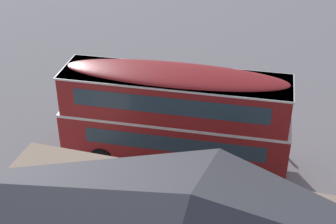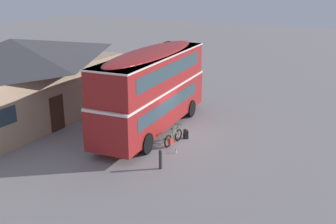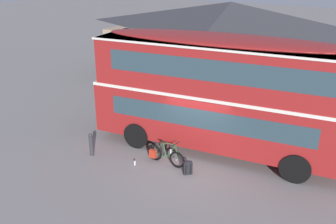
{
  "view_description": "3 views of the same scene",
  "coord_description": "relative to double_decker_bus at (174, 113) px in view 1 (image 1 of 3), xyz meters",
  "views": [
    {
      "loc": [
        -4.92,
        19.67,
        14.27
      ],
      "look_at": [
        1.22,
        -0.42,
        1.59
      ],
      "focal_mm": 53.16,
      "sensor_mm": 36.0,
      "label": 1
    },
    {
      "loc": [
        -18.77,
        -10.3,
        8.51
      ],
      "look_at": [
        0.07,
        0.08,
        1.4
      ],
      "focal_mm": 43.03,
      "sensor_mm": 36.0,
      "label": 2
    },
    {
      "loc": [
        5.44,
        -11.7,
        7.28
      ],
      "look_at": [
        -1.08,
        -0.33,
        1.98
      ],
      "focal_mm": 39.58,
      "sensor_mm": 36.0,
      "label": 3
    }
  ],
  "objects": [
    {
      "name": "double_decker_bus",
      "position": [
        0.0,
        0.0,
        0.0
      ],
      "size": [
        10.52,
        3.44,
        4.79
      ],
      "color": "black",
      "rests_on": "ground"
    },
    {
      "name": "water_bottle_clear_plastic",
      "position": [
        -2.32,
        -2.76,
        -2.55
      ],
      "size": [
        0.08,
        0.08,
        0.21
      ],
      "color": "silver",
      "rests_on": "ground"
    },
    {
      "name": "backpack_on_ground",
      "position": [
        -0.25,
        -2.31,
        -2.37
      ],
      "size": [
        0.39,
        0.38,
        0.53
      ],
      "color": "black",
      "rests_on": "ground"
    },
    {
      "name": "kerb_bollard",
      "position": [
        -4.27,
        -2.98,
        -2.15
      ],
      "size": [
        0.16,
        0.16,
        0.97
      ],
      "color": "#333338",
      "rests_on": "ground"
    },
    {
      "name": "touring_bicycle",
      "position": [
        -1.38,
        -2.1,
        -2.27
      ],
      "size": [
        1.73,
        0.46,
        1.01
      ],
      "color": "black",
      "rests_on": "ground"
    },
    {
      "name": "ground_plane",
      "position": [
        -0.4,
        -1.29,
        -2.64
      ],
      "size": [
        120.0,
        120.0,
        0.0
      ],
      "primitive_type": "plane",
      "color": "gray"
    }
  ]
}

